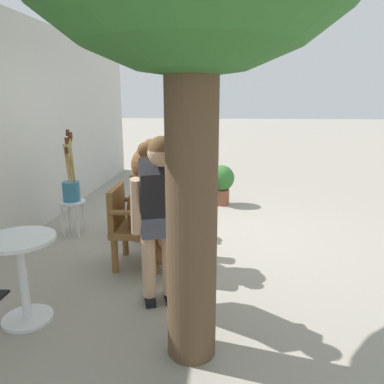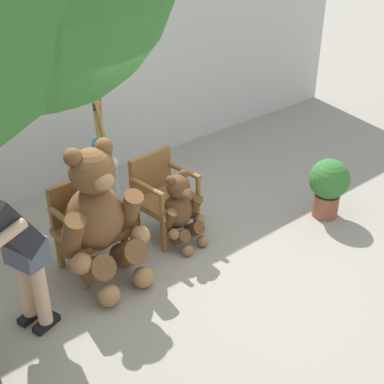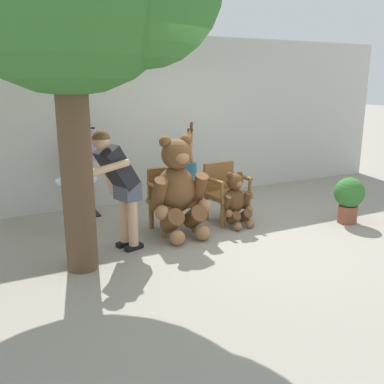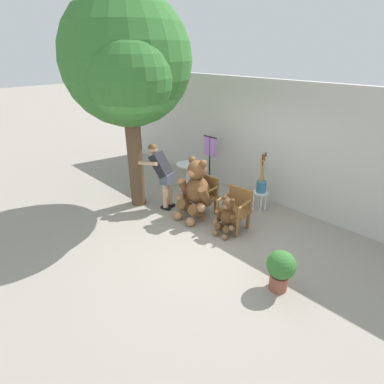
{
  "view_description": "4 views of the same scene",
  "coord_description": "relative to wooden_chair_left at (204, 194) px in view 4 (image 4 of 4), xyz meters",
  "views": [
    {
      "loc": [
        -4.19,
        -0.25,
        1.77
      ],
      "look_at": [
        0.13,
        0.14,
        0.68
      ],
      "focal_mm": 35.0,
      "sensor_mm": 36.0,
      "label": 1
    },
    {
      "loc": [
        -2.39,
        -3.09,
        3.2
      ],
      "look_at": [
        0.36,
        0.16,
        0.76
      ],
      "focal_mm": 50.0,
      "sensor_mm": 36.0,
      "label": 2
    },
    {
      "loc": [
        -2.77,
        -4.55,
        2.02
      ],
      "look_at": [
        -0.32,
        0.3,
        0.63
      ],
      "focal_mm": 40.0,
      "sensor_mm": 36.0,
      "label": 3
    },
    {
      "loc": [
        3.6,
        -3.64,
        3.38
      ],
      "look_at": [
        -0.22,
        0.15,
        0.79
      ],
      "focal_mm": 28.0,
      "sensor_mm": 36.0,
      "label": 4
    }
  ],
  "objects": [
    {
      "name": "ground_plane",
      "position": [
        0.45,
        -0.73,
        -0.46
      ],
      "size": [
        60.0,
        60.0,
        0.0
      ],
      "primitive_type": "plane",
      "color": "gray"
    },
    {
      "name": "back_wall",
      "position": [
        0.45,
        1.67,
        0.94
      ],
      "size": [
        10.0,
        0.16,
        2.8
      ],
      "primitive_type": "cube",
      "color": "beige",
      "rests_on": "ground"
    },
    {
      "name": "wooden_chair_left",
      "position": [
        0.0,
        0.0,
        0.0
      ],
      "size": [
        0.57,
        0.53,
        0.86
      ],
      "color": "brown",
      "rests_on": "ground"
    },
    {
      "name": "wooden_chair_right",
      "position": [
        0.89,
        -0.0,
        0.0
      ],
      "size": [
        0.61,
        0.57,
        0.86
      ],
      "color": "brown",
      "rests_on": "ground"
    },
    {
      "name": "teddy_bear_large",
      "position": [
        0.0,
        -0.25,
        0.2
      ],
      "size": [
        0.81,
        0.77,
        1.36
      ],
      "color": "brown",
      "rests_on": "ground"
    },
    {
      "name": "teddy_bear_small",
      "position": [
        0.9,
        -0.28,
        -0.07
      ],
      "size": [
        0.48,
        0.47,
        0.8
      ],
      "color": "brown",
      "rests_on": "ground"
    },
    {
      "name": "person_visitor",
      "position": [
        -0.87,
        -0.46,
        0.44
      ],
      "size": [
        0.75,
        0.63,
        1.51
      ],
      "color": "black",
      "rests_on": "ground"
    },
    {
      "name": "white_stool",
      "position": [
        0.82,
        1.01,
        -0.11
      ],
      "size": [
        0.34,
        0.34,
        0.46
      ],
      "color": "silver",
      "rests_on": "ground"
    },
    {
      "name": "brush_bucket",
      "position": [
        0.82,
        1.01,
        0.21
      ],
      "size": [
        0.22,
        0.22,
        0.93
      ],
      "color": "teal",
      "rests_on": "white_stool"
    },
    {
      "name": "round_side_table",
      "position": [
        -1.15,
        0.61,
        -0.01
      ],
      "size": [
        0.56,
        0.56,
        0.72
      ],
      "color": "silver",
      "rests_on": "ground"
    },
    {
      "name": "patio_tree",
      "position": [
        -1.3,
        -0.83,
        2.64
      ],
      "size": [
        2.71,
        2.58,
        4.47
      ],
      "color": "brown",
      "rests_on": "ground"
    },
    {
      "name": "potted_plant",
      "position": [
        2.46,
        -0.91,
        -0.07
      ],
      "size": [
        0.44,
        0.44,
        0.68
      ],
      "color": "brown",
      "rests_on": "ground"
    },
    {
      "name": "clothing_display_stand",
      "position": [
        -0.93,
        1.21,
        0.26
      ],
      "size": [
        0.44,
        0.4,
        1.36
      ],
      "color": "black",
      "rests_on": "ground"
    }
  ]
}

